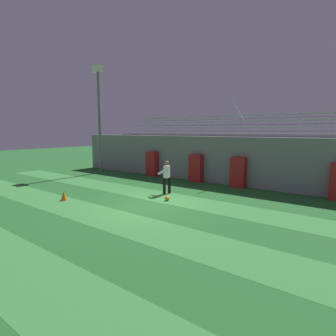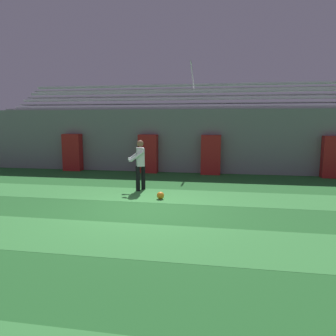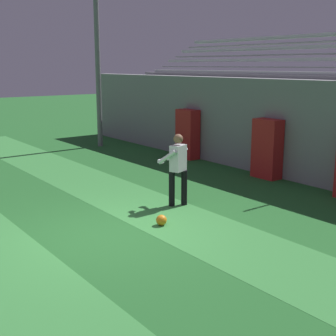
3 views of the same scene
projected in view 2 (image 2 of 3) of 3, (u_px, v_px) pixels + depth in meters
ground_plane at (147, 209)px, 8.64m from camera, size 80.00×80.00×0.00m
turf_stripe_mid at (120, 238)px, 6.48m from camera, size 28.00×1.89×0.01m
turf_stripe_far at (159, 195)px, 10.16m from camera, size 28.00×1.89×0.01m
back_wall at (181, 141)px, 14.77m from camera, size 24.00×0.60×2.80m
padding_pillar_gate_left at (148, 154)px, 14.55m from camera, size 0.83×0.44×1.70m
padding_pillar_gate_right at (211, 155)px, 14.07m from camera, size 0.83×0.44×1.70m
padding_pillar_far_left at (73, 152)px, 15.18m from camera, size 0.83×0.44×1.70m
padding_pillar_far_right at (333, 157)px, 13.22m from camera, size 0.83×0.44×1.70m
bleacher_stand at (186, 137)px, 16.70m from camera, size 18.00×3.35×5.03m
goalkeeper at (140, 162)px, 10.80m from camera, size 0.65×0.70×1.67m
soccer_ball at (160, 195)px, 9.68m from camera, size 0.22×0.22×0.22m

